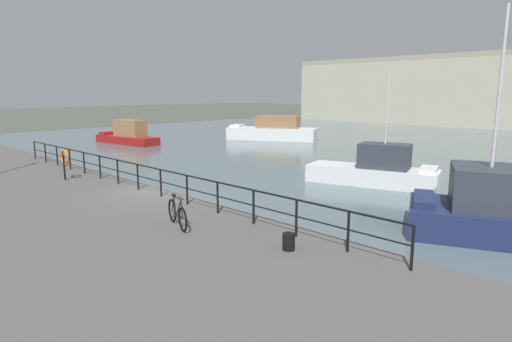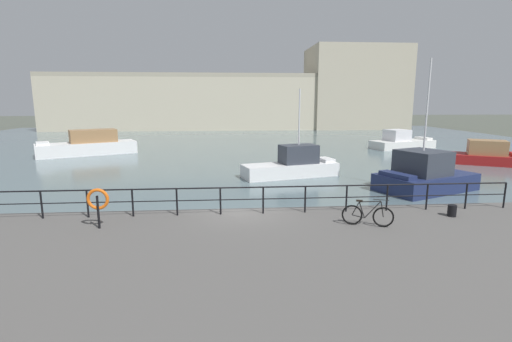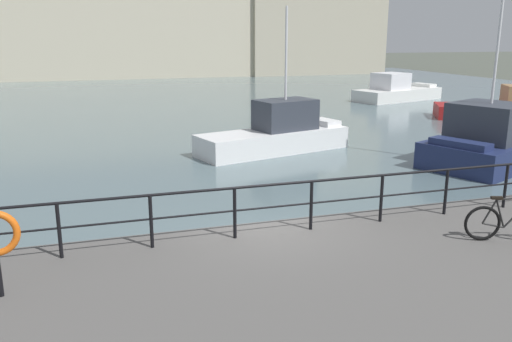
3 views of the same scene
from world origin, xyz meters
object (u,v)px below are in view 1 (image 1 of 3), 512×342
moored_cabin_cruiser (495,211)px  moored_white_yacht (128,135)px  life_ring_stand (65,159)px  parked_bicycle (177,214)px  moored_harbor_tender (376,170)px  moored_blue_motorboat (273,130)px  mooring_bollard (289,242)px

moored_cabin_cruiser → moored_white_yacht: 32.23m
life_ring_stand → parked_bicycle: bearing=-3.2°
moored_harbor_tender → moored_white_yacht: bearing=164.3°
moored_blue_motorboat → parked_bicycle: moored_blue_motorboat is taller
moored_harbor_tender → mooring_bollard: moored_harbor_tender is taller
moored_blue_motorboat → moored_harbor_tender: moored_harbor_tender is taller
moored_blue_motorboat → moored_harbor_tender: bearing=119.3°
mooring_bollard → life_ring_stand: 12.93m
moored_cabin_cruiser → moored_harbor_tender: bearing=-57.2°
life_ring_stand → mooring_bollard: bearing=1.3°
parked_bicycle → moored_cabin_cruiser: bearing=70.1°
parked_bicycle → mooring_bollard: size_ratio=3.85×
moored_blue_motorboat → parked_bicycle: bearing=99.6°
moored_blue_motorboat → moored_harbor_tender: size_ratio=1.32×
moored_white_yacht → mooring_bollard: size_ratio=16.27×
moored_blue_motorboat → parked_bicycle: size_ratio=5.34×
moored_white_yacht → moored_harbor_tender: bearing=172.1°
moored_blue_motorboat → mooring_bollard: bearing=105.7°
parked_bicycle → life_ring_stand: bearing=-164.4°
moored_harbor_tender → life_ring_stand: moored_harbor_tender is taller
moored_cabin_cruiser → mooring_bollard: (-2.82, -7.20, 0.13)m
moored_white_yacht → life_ring_stand: moored_white_yacht is taller
moored_harbor_tender → mooring_bollard: size_ratio=15.55×
moored_blue_motorboat → moored_white_yacht: moored_blue_motorboat is taller
moored_harbor_tender → moored_cabin_cruiser: bearing=-49.7°
moored_cabin_cruiser → life_ring_stand: (-15.73, -7.50, 0.89)m
moored_cabin_cruiser → life_ring_stand: 17.45m
moored_blue_motorboat → mooring_bollard: (21.79, -23.81, 0.09)m
moored_blue_motorboat → moored_cabin_cruiser: moored_cabin_cruiser is taller
parked_bicycle → life_ring_stand: life_ring_stand is taller
moored_cabin_cruiser → life_ring_stand: size_ratio=5.28×
mooring_bollard → life_ring_stand: size_ratio=0.31×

